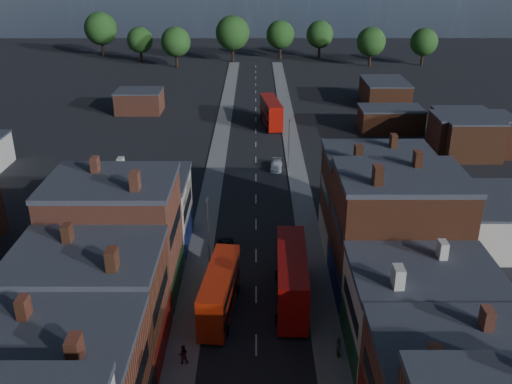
{
  "coord_description": "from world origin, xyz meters",
  "views": [
    {
      "loc": [
        -0.05,
        -25.3,
        32.81
      ],
      "look_at": [
        0.0,
        35.23,
        6.6
      ],
      "focal_mm": 40.0,
      "sensor_mm": 36.0,
      "label": 1
    }
  ],
  "objects_px": {
    "car_2": "(226,248)",
    "ped_3": "(339,347)",
    "car_3": "(276,165)",
    "ped_1": "(183,354)",
    "bus_1": "(292,277)",
    "bus_2": "(271,112)",
    "bus_0": "(220,291)"
  },
  "relations": [
    {
      "from": "bus_1",
      "to": "bus_2",
      "type": "height_order",
      "value": "bus_1"
    },
    {
      "from": "bus_2",
      "to": "ped_1",
      "type": "bearing_deg",
      "value": -105.05
    },
    {
      "from": "bus_0",
      "to": "car_3",
      "type": "xyz_separation_m",
      "value": [
        6.76,
        38.73,
        -1.86
      ]
    },
    {
      "from": "car_3",
      "to": "ped_1",
      "type": "relative_size",
      "value": 2.44
    },
    {
      "from": "bus_1",
      "to": "car_3",
      "type": "xyz_separation_m",
      "value": [
        -0.24,
        36.9,
        -2.26
      ]
    },
    {
      "from": "bus_0",
      "to": "ped_1",
      "type": "xyz_separation_m",
      "value": [
        -2.71,
        -7.46,
        -1.48
      ]
    },
    {
      "from": "car_3",
      "to": "ped_3",
      "type": "relative_size",
      "value": 2.24
    },
    {
      "from": "ped_3",
      "to": "bus_0",
      "type": "bearing_deg",
      "value": 55.03
    },
    {
      "from": "ped_1",
      "to": "ped_3",
      "type": "xyz_separation_m",
      "value": [
        13.31,
        0.84,
        0.08
      ]
    },
    {
      "from": "car_2",
      "to": "ped_1",
      "type": "height_order",
      "value": "ped_1"
    },
    {
      "from": "car_2",
      "to": "ped_1",
      "type": "relative_size",
      "value": 2.4
    },
    {
      "from": "bus_2",
      "to": "ped_3",
      "type": "bearing_deg",
      "value": -94.2
    },
    {
      "from": "bus_1",
      "to": "ped_3",
      "type": "relative_size",
      "value": 6.38
    },
    {
      "from": "ped_1",
      "to": "ped_3",
      "type": "relative_size",
      "value": 0.92
    },
    {
      "from": "bus_2",
      "to": "car_2",
      "type": "xyz_separation_m",
      "value": [
        -6.45,
        -50.89,
        -2.2
      ]
    },
    {
      "from": "car_2",
      "to": "ped_3",
      "type": "height_order",
      "value": "ped_3"
    },
    {
      "from": "bus_1",
      "to": "ped_1",
      "type": "xyz_separation_m",
      "value": [
        -9.71,
        -9.3,
        -1.87
      ]
    },
    {
      "from": "ped_1",
      "to": "ped_3",
      "type": "distance_m",
      "value": 13.34
    },
    {
      "from": "ped_1",
      "to": "bus_1",
      "type": "bearing_deg",
      "value": -144.65
    },
    {
      "from": "bus_1",
      "to": "car_3",
      "type": "relative_size",
      "value": 2.85
    },
    {
      "from": "bus_0",
      "to": "car_2",
      "type": "xyz_separation_m",
      "value": [
        0.05,
        11.88,
        -1.9
      ]
    },
    {
      "from": "bus_2",
      "to": "ped_3",
      "type": "height_order",
      "value": "bus_2"
    },
    {
      "from": "bus_2",
      "to": "ped_1",
      "type": "relative_size",
      "value": 6.83
    },
    {
      "from": "ped_1",
      "to": "car_3",
      "type": "bearing_deg",
      "value": -109.99
    },
    {
      "from": "bus_2",
      "to": "car_2",
      "type": "bearing_deg",
      "value": -104.8
    },
    {
      "from": "bus_0",
      "to": "bus_2",
      "type": "height_order",
      "value": "bus_2"
    },
    {
      "from": "bus_2",
      "to": "car_2",
      "type": "relative_size",
      "value": 2.84
    },
    {
      "from": "bus_0",
      "to": "car_2",
      "type": "relative_size",
      "value": 2.52
    },
    {
      "from": "ped_3",
      "to": "bus_2",
      "type": "bearing_deg",
      "value": 0.4
    },
    {
      "from": "bus_1",
      "to": "car_2",
      "type": "bearing_deg",
      "value": 126.34
    },
    {
      "from": "bus_2",
      "to": "ped_1",
      "type": "distance_m",
      "value": 70.85
    },
    {
      "from": "bus_2",
      "to": "car_3",
      "type": "relative_size",
      "value": 2.8
    }
  ]
}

